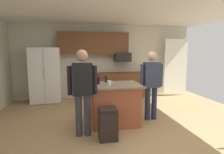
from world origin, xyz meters
TOP-DOWN VIEW (x-y plane):
  - floor at (0.00, 0.00)m, footprint 7.04×7.04m
  - ceiling at (0.00, 0.00)m, footprint 7.04×7.04m
  - back_wall at (0.00, 2.80)m, footprint 6.40×0.10m
  - french_door_window_panel at (2.60, 2.40)m, footprint 0.90×0.06m
  - cabinet_run_upper at (-0.40, 2.60)m, footprint 2.40×0.38m
  - cabinet_run_lower at (0.60, 2.48)m, footprint 1.80×0.63m
  - refrigerator at (-2.00, 2.38)m, footprint 0.94×0.76m
  - microwave_over_range at (0.60, 2.50)m, footprint 0.56×0.40m
  - kitchen_island at (-0.18, 0.11)m, footprint 1.18×0.94m
  - person_elder_center at (0.76, 0.21)m, footprint 0.57×0.22m
  - person_host_foreground at (-0.91, -0.40)m, footprint 0.57×0.22m
  - mug_ceramic_white at (-0.31, 0.04)m, footprint 0.13×0.09m
  - tumbler_amber at (-0.54, 0.19)m, footprint 0.07×0.07m
  - glass_short_whisky at (-0.32, 0.40)m, footprint 0.07×0.07m
  - trash_bin at (-0.46, -0.64)m, footprint 0.34×0.34m

SIDE VIEW (x-z plane):
  - floor at x=0.00m, z-range 0.00..0.00m
  - trash_bin at x=-0.46m, z-range 0.00..0.61m
  - cabinet_run_lower at x=0.60m, z-range 0.00..0.90m
  - kitchen_island at x=-0.18m, z-range 0.01..0.93m
  - refrigerator at x=-2.00m, z-range 0.00..1.78m
  - person_elder_center at x=0.76m, z-range 0.13..1.78m
  - mug_ceramic_white at x=-0.31m, z-range 0.93..1.03m
  - person_host_foreground at x=-0.91m, z-range 0.13..1.84m
  - tumbler_amber at x=-0.54m, z-range 0.93..1.08m
  - glass_short_whisky at x=-0.32m, z-range 0.93..1.09m
  - french_door_window_panel at x=2.60m, z-range 0.10..2.10m
  - back_wall at x=0.00m, z-range 0.00..2.60m
  - microwave_over_range at x=0.60m, z-range 1.29..1.61m
  - cabinet_run_upper at x=-0.40m, z-range 1.55..2.30m
  - ceiling at x=0.00m, z-range 2.60..2.60m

